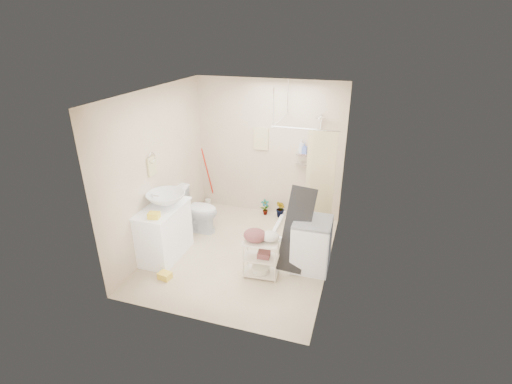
# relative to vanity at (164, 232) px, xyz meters

# --- Properties ---
(floor) EXTENTS (3.20, 3.20, 0.00)m
(floor) POSITION_rel_vanity_xyz_m (1.16, 0.41, -0.43)
(floor) COLOR beige
(floor) RESTS_ON ground
(ceiling) EXTENTS (2.80, 3.20, 0.04)m
(ceiling) POSITION_rel_vanity_xyz_m (1.16, 0.41, 2.17)
(ceiling) COLOR silver
(ceiling) RESTS_ON ground
(wall_back) EXTENTS (2.80, 0.04, 2.60)m
(wall_back) POSITION_rel_vanity_xyz_m (1.16, 2.01, 0.87)
(wall_back) COLOR beige
(wall_back) RESTS_ON ground
(wall_front) EXTENTS (2.80, 0.04, 2.60)m
(wall_front) POSITION_rel_vanity_xyz_m (1.16, -1.19, 0.87)
(wall_front) COLOR beige
(wall_front) RESTS_ON ground
(wall_left) EXTENTS (0.04, 3.20, 2.60)m
(wall_left) POSITION_rel_vanity_xyz_m (-0.24, 0.41, 0.87)
(wall_left) COLOR beige
(wall_left) RESTS_ON ground
(wall_right) EXTENTS (0.04, 3.20, 2.60)m
(wall_right) POSITION_rel_vanity_xyz_m (2.56, 0.41, 0.87)
(wall_right) COLOR beige
(wall_right) RESTS_ON ground
(vanity) EXTENTS (0.56, 0.99, 0.87)m
(vanity) POSITION_rel_vanity_xyz_m (0.00, 0.00, 0.00)
(vanity) COLOR white
(vanity) RESTS_ON ground
(sink) EXTENTS (0.74, 0.74, 0.21)m
(sink) POSITION_rel_vanity_xyz_m (0.04, 0.09, 0.54)
(sink) COLOR silver
(sink) RESTS_ON vanity
(counter_basket) EXTENTS (0.18, 0.15, 0.09)m
(counter_basket) POSITION_rel_vanity_xyz_m (0.09, -0.34, 0.48)
(counter_basket) COLOR yellow
(counter_basket) RESTS_ON vanity
(floor_basket) EXTENTS (0.29, 0.24, 0.14)m
(floor_basket) POSITION_rel_vanity_xyz_m (0.30, -0.56, -0.36)
(floor_basket) COLOR yellow
(floor_basket) RESTS_ON ground
(toilet) EXTENTS (0.81, 0.47, 0.81)m
(toilet) POSITION_rel_vanity_xyz_m (0.12, 0.91, -0.03)
(toilet) COLOR silver
(toilet) RESTS_ON ground
(mop) EXTENTS (0.15, 0.15, 1.26)m
(mop) POSITION_rel_vanity_xyz_m (-0.12, 1.92, 0.20)
(mop) COLOR red
(mop) RESTS_ON ground
(potted_plant_a) EXTENTS (0.21, 0.19, 0.32)m
(potted_plant_a) POSITION_rel_vanity_xyz_m (1.15, 1.85, -0.27)
(potted_plant_a) COLOR brown
(potted_plant_a) RESTS_ON ground
(potted_plant_b) EXTENTS (0.25, 0.25, 0.36)m
(potted_plant_b) POSITION_rel_vanity_xyz_m (1.47, 1.83, -0.25)
(potted_plant_b) COLOR #983D28
(potted_plant_b) RESTS_ON ground
(hanging_towel) EXTENTS (0.28, 0.03, 0.42)m
(hanging_towel) POSITION_rel_vanity_xyz_m (1.01, 1.99, 1.07)
(hanging_towel) COLOR beige
(hanging_towel) RESTS_ON wall_back
(towel_ring) EXTENTS (0.04, 0.22, 0.34)m
(towel_ring) POSITION_rel_vanity_xyz_m (-0.22, 0.21, 1.04)
(towel_ring) COLOR #D3C684
(towel_ring) RESTS_ON wall_left
(tp_holder) EXTENTS (0.08, 0.12, 0.14)m
(tp_holder) POSITION_rel_vanity_xyz_m (-0.20, 0.46, 0.29)
(tp_holder) COLOR white
(tp_holder) RESTS_ON wall_left
(shower) EXTENTS (1.10, 1.10, 2.10)m
(shower) POSITION_rel_vanity_xyz_m (2.01, 1.46, 0.62)
(shower) COLOR white
(shower) RESTS_ON ground
(shampoo_bottle_a) EXTENTS (0.12, 0.12, 0.24)m
(shampoo_bottle_a) POSITION_rel_vanity_xyz_m (1.79, 1.95, 1.01)
(shampoo_bottle_a) COLOR silver
(shampoo_bottle_a) RESTS_ON shower
(shampoo_bottle_b) EXTENTS (0.09, 0.09, 0.19)m
(shampoo_bottle_b) POSITION_rel_vanity_xyz_m (1.85, 1.92, 0.98)
(shampoo_bottle_b) COLOR #5267B8
(shampoo_bottle_b) RESTS_ON shower
(washing_machine) EXTENTS (0.56, 0.58, 0.81)m
(washing_machine) POSITION_rel_vanity_xyz_m (2.30, 0.38, -0.03)
(washing_machine) COLOR silver
(washing_machine) RESTS_ON ground
(laundry_rack) EXTENTS (0.53, 0.34, 0.71)m
(laundry_rack) POSITION_rel_vanity_xyz_m (1.63, -0.05, -0.08)
(laundry_rack) COLOR beige
(laundry_rack) RESTS_ON ground
(ironing_board) EXTENTS (0.39, 0.16, 1.35)m
(ironing_board) POSITION_rel_vanity_xyz_m (2.08, 0.27, 0.24)
(ironing_board) COLOR black
(ironing_board) RESTS_ON ground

